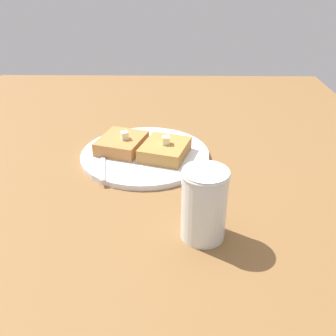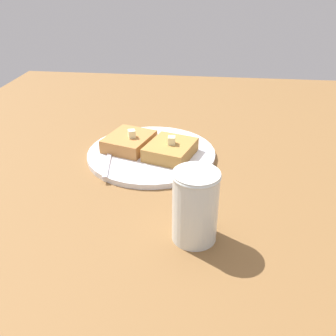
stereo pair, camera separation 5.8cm
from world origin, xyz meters
The scene contains 8 objects.
table_surface centered at (0.00, 0.00, 1.37)cm, with size 112.98×112.98×2.73cm, color brown.
plate centered at (0.39, 7.06, 3.35)cm, with size 26.87×26.87×1.12cm.
toast_slice_left centered at (-4.22, 8.48, 5.22)cm, with size 8.66×10.09×2.75cm, color #A67638.
toast_slice_middle centered at (5.00, 5.64, 5.22)cm, with size 8.66×10.09×2.75cm, color #AC7039.
butter_pat_primary centered at (-4.46, 8.61, 7.39)cm, with size 1.59×1.43×1.59cm, color beige.
butter_pat_secondary centered at (4.23, 6.31, 7.39)cm, with size 1.59×1.43×1.59cm, color beige.
fork centered at (8.31, 10.22, 4.03)cm, with size 3.96×16.02×0.36cm.
syrup_jar centered at (-10.45, 32.55, 7.72)cm, with size 6.90×6.90×11.19cm.
Camera 2 is at (-11.72, 76.82, 39.29)cm, focal length 40.00 mm.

